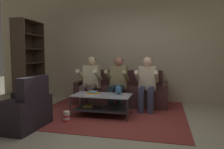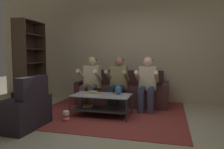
{
  "view_description": "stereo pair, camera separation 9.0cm",
  "coord_description": "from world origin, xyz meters",
  "px_view_note": "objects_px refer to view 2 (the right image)",
  "views": [
    {
      "loc": [
        0.77,
        -3.44,
        1.25
      ],
      "look_at": [
        -0.36,
        1.12,
        0.82
      ],
      "focal_mm": 35.0,
      "sensor_mm": 36.0,
      "label": 1
    },
    {
      "loc": [
        0.85,
        -3.42,
        1.25
      ],
      "look_at": [
        -0.36,
        1.12,
        0.82
      ],
      "focal_mm": 35.0,
      "sensor_mm": 36.0,
      "label": 2
    }
  ],
  "objects_px": {
    "person_seated_left": "(91,80)",
    "person_seated_right": "(147,81)",
    "person_seated_middle": "(118,81)",
    "coffee_table": "(101,102)",
    "couch": "(123,93)",
    "vase": "(118,90)",
    "armchair": "(19,111)",
    "bookshelf": "(29,70)",
    "popcorn_tub": "(66,116)",
    "book_stack": "(93,92)"
  },
  "relations": [
    {
      "from": "couch",
      "to": "person_seated_middle",
      "type": "bearing_deg",
      "value": -90.0
    },
    {
      "from": "person_seated_middle",
      "to": "book_stack",
      "type": "relative_size",
      "value": 4.77
    },
    {
      "from": "couch",
      "to": "person_seated_left",
      "type": "height_order",
      "value": "person_seated_left"
    },
    {
      "from": "person_seated_right",
      "to": "coffee_table",
      "type": "height_order",
      "value": "person_seated_right"
    },
    {
      "from": "popcorn_tub",
      "to": "couch",
      "type": "bearing_deg",
      "value": 67.02
    },
    {
      "from": "coffee_table",
      "to": "popcorn_tub",
      "type": "height_order",
      "value": "coffee_table"
    },
    {
      "from": "person_seated_left",
      "to": "armchair",
      "type": "xyz_separation_m",
      "value": [
        -0.67,
        -1.71,
        -0.37
      ]
    },
    {
      "from": "vase",
      "to": "bookshelf",
      "type": "distance_m",
      "value": 2.53
    },
    {
      "from": "bookshelf",
      "to": "armchair",
      "type": "bearing_deg",
      "value": -59.25
    },
    {
      "from": "book_stack",
      "to": "bookshelf",
      "type": "xyz_separation_m",
      "value": [
        -1.93,
        0.56,
        0.39
      ]
    },
    {
      "from": "book_stack",
      "to": "armchair",
      "type": "height_order",
      "value": "armchair"
    },
    {
      "from": "couch",
      "to": "bookshelf",
      "type": "xyz_separation_m",
      "value": [
        -2.31,
        -0.57,
        0.57
      ]
    },
    {
      "from": "couch",
      "to": "person_seated_left",
      "type": "xyz_separation_m",
      "value": [
        -0.67,
        -0.51,
        0.37
      ]
    },
    {
      "from": "bookshelf",
      "to": "popcorn_tub",
      "type": "relative_size",
      "value": 10.15
    },
    {
      "from": "couch",
      "to": "popcorn_tub",
      "type": "relative_size",
      "value": 10.92
    },
    {
      "from": "armchair",
      "to": "popcorn_tub",
      "type": "bearing_deg",
      "value": 40.23
    },
    {
      "from": "person_seated_middle",
      "to": "popcorn_tub",
      "type": "bearing_deg",
      "value": -121.28
    },
    {
      "from": "couch",
      "to": "person_seated_right",
      "type": "height_order",
      "value": "person_seated_right"
    },
    {
      "from": "bookshelf",
      "to": "vase",
      "type": "bearing_deg",
      "value": -11.67
    },
    {
      "from": "bookshelf",
      "to": "coffee_table",
      "type": "bearing_deg",
      "value": -16.48
    },
    {
      "from": "bookshelf",
      "to": "armchair",
      "type": "relative_size",
      "value": 2.28
    },
    {
      "from": "book_stack",
      "to": "popcorn_tub",
      "type": "distance_m",
      "value": 0.75
    },
    {
      "from": "bookshelf",
      "to": "popcorn_tub",
      "type": "xyz_separation_m",
      "value": [
        1.6,
        -1.12,
        -0.75
      ]
    },
    {
      "from": "person_seated_right",
      "to": "bookshelf",
      "type": "xyz_separation_m",
      "value": [
        -2.98,
        -0.06,
        0.2
      ]
    },
    {
      "from": "person_seated_right",
      "to": "popcorn_tub",
      "type": "distance_m",
      "value": 1.9
    },
    {
      "from": "person_seated_middle",
      "to": "vase",
      "type": "distance_m",
      "value": 0.6
    },
    {
      "from": "person_seated_left",
      "to": "person_seated_right",
      "type": "height_order",
      "value": "same"
    },
    {
      "from": "coffee_table",
      "to": "book_stack",
      "type": "relative_size",
      "value": 4.64
    },
    {
      "from": "person_seated_left",
      "to": "coffee_table",
      "type": "height_order",
      "value": "person_seated_left"
    },
    {
      "from": "coffee_table",
      "to": "popcorn_tub",
      "type": "distance_m",
      "value": 0.75
    },
    {
      "from": "person_seated_left",
      "to": "popcorn_tub",
      "type": "xyz_separation_m",
      "value": [
        -0.05,
        -1.18,
        -0.55
      ]
    },
    {
      "from": "couch",
      "to": "vase",
      "type": "xyz_separation_m",
      "value": [
        0.14,
        -1.08,
        0.25
      ]
    },
    {
      "from": "person_seated_left",
      "to": "person_seated_middle",
      "type": "xyz_separation_m",
      "value": [
        0.67,
        -0.0,
        -0.0
      ]
    },
    {
      "from": "vase",
      "to": "couch",
      "type": "bearing_deg",
      "value": 97.32
    },
    {
      "from": "couch",
      "to": "bookshelf",
      "type": "height_order",
      "value": "bookshelf"
    },
    {
      "from": "person_seated_right",
      "to": "book_stack",
      "type": "relative_size",
      "value": 4.77
    },
    {
      "from": "person_seated_middle",
      "to": "coffee_table",
      "type": "height_order",
      "value": "person_seated_middle"
    },
    {
      "from": "book_stack",
      "to": "armchair",
      "type": "relative_size",
      "value": 0.27
    },
    {
      "from": "popcorn_tub",
      "to": "person_seated_left",
      "type": "bearing_deg",
      "value": 87.44
    },
    {
      "from": "coffee_table",
      "to": "armchair",
      "type": "height_order",
      "value": "armchair"
    },
    {
      "from": "person_seated_left",
      "to": "vase",
      "type": "relative_size",
      "value": 6.03
    },
    {
      "from": "person_seated_right",
      "to": "coffee_table",
      "type": "distance_m",
      "value": 1.15
    },
    {
      "from": "person_seated_left",
      "to": "bookshelf",
      "type": "bearing_deg",
      "value": -177.89
    },
    {
      "from": "couch",
      "to": "armchair",
      "type": "relative_size",
      "value": 2.46
    },
    {
      "from": "person_seated_middle",
      "to": "bookshelf",
      "type": "relative_size",
      "value": 0.57
    },
    {
      "from": "vase",
      "to": "popcorn_tub",
      "type": "xyz_separation_m",
      "value": [
        -0.86,
        -0.62,
        -0.44
      ]
    },
    {
      "from": "person_seated_left",
      "to": "bookshelf",
      "type": "relative_size",
      "value": 0.57
    },
    {
      "from": "couch",
      "to": "person_seated_right",
      "type": "relative_size",
      "value": 1.88
    },
    {
      "from": "person_seated_left",
      "to": "book_stack",
      "type": "xyz_separation_m",
      "value": [
        0.28,
        -0.63,
        -0.19
      ]
    },
    {
      "from": "vase",
      "to": "armchair",
      "type": "xyz_separation_m",
      "value": [
        -1.47,
        -1.14,
        -0.26
      ]
    }
  ]
}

